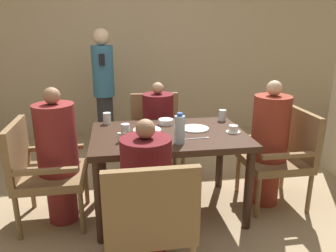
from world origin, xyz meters
TOP-DOWN VIEW (x-y plane):
  - ground_plane at (0.00, 0.00)m, footprint 16.00×16.00m
  - wall_back at (0.00, 2.33)m, footprint 8.00×0.06m
  - dining_table at (0.00, 0.00)m, footprint 1.28×0.85m
  - chair_left_side at (-1.05, 0.00)m, footprint 0.54×0.54m
  - diner_in_left_chair at (-0.91, 0.00)m, footprint 0.32×0.32m
  - chair_far_side at (0.00, 0.83)m, footprint 0.54×0.54m
  - diner_in_far_chair at (-0.00, 0.69)m, footprint 0.32×0.32m
  - chair_right_side at (1.05, 0.00)m, footprint 0.54×0.54m
  - diner_in_right_chair at (0.91, 0.00)m, footprint 0.32×0.32m
  - chair_near_corner at (-0.26, -0.83)m, footprint 0.54×0.54m
  - diner_in_near_chair at (-0.26, -0.69)m, footprint 0.32×0.32m
  - standing_host at (-0.57, 1.60)m, footprint 0.27×0.30m
  - plate_main_left at (-0.17, 0.10)m, footprint 0.24×0.24m
  - plate_main_right at (0.24, 0.07)m, footprint 0.24×0.24m
  - teacup_with_saucer at (0.54, -0.06)m, footprint 0.12×0.12m
  - bowl_small at (0.02, 0.26)m, footprint 0.14×0.14m
  - water_bottle at (0.04, -0.25)m, footprint 0.08×0.08m
  - glass_tall_near at (0.56, 0.30)m, footprint 0.07×0.07m
  - glass_tall_mid at (-0.51, 0.37)m, footprint 0.07×0.07m
  - glass_tall_far at (-0.36, -0.02)m, footprint 0.07×0.07m
  - salt_shaker at (-0.41, -0.16)m, footprint 0.03×0.03m
  - pepper_shaker at (-0.37, -0.16)m, footprint 0.03×0.03m
  - fork_beside_plate at (0.22, -0.18)m, footprint 0.20×0.03m
  - knife_beside_plate at (-0.10, -0.15)m, footprint 0.19×0.12m

SIDE VIEW (x-z plane):
  - ground_plane at x=0.00m, z-range 0.00..0.00m
  - chair_left_side at x=-1.05m, z-range 0.04..0.91m
  - chair_far_side at x=0.00m, z-range 0.04..0.91m
  - chair_right_side at x=1.05m, z-range 0.04..0.91m
  - chair_near_corner at x=-0.26m, z-range 0.04..0.91m
  - diner_in_far_chair at x=0.00m, z-range 0.01..1.06m
  - diner_in_near_chair at x=-0.26m, z-range 0.01..1.07m
  - diner_in_left_chair at x=-0.91m, z-range 0.01..1.15m
  - diner_in_right_chair at x=0.91m, z-range 0.01..1.16m
  - dining_table at x=0.00m, z-range 0.27..0.99m
  - fork_beside_plate at x=0.22m, z-range 0.73..0.73m
  - knife_beside_plate at x=-0.10m, z-range 0.73..0.73m
  - plate_main_left at x=-0.17m, z-range 0.73..0.74m
  - plate_main_right at x=0.24m, z-range 0.73..0.74m
  - bowl_small at x=0.02m, z-range 0.73..0.77m
  - teacup_with_saucer at x=0.54m, z-range 0.72..0.78m
  - pepper_shaker at x=-0.37m, z-range 0.73..0.80m
  - salt_shaker at x=-0.41m, z-range 0.73..0.80m
  - glass_tall_near at x=0.56m, z-range 0.73..0.83m
  - glass_tall_mid at x=-0.51m, z-range 0.73..0.83m
  - glass_tall_far at x=-0.36m, z-range 0.73..0.83m
  - water_bottle at x=0.04m, z-range 0.72..0.96m
  - standing_host at x=-0.57m, z-range 0.06..1.62m
  - wall_back at x=0.00m, z-range 0.00..2.80m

